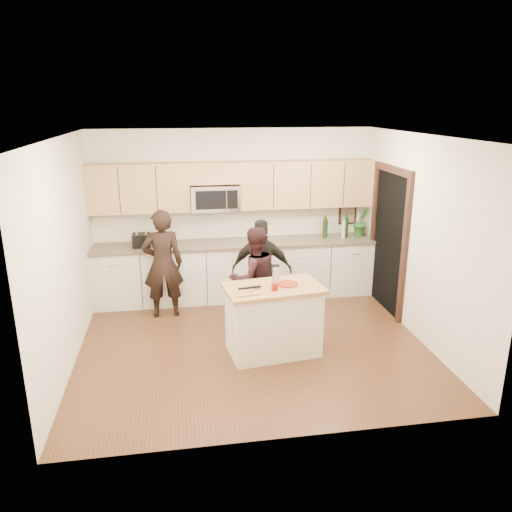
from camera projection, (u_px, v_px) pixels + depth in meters
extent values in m
plane|color=#54331C|center=(252.00, 343.00, 6.67)|extent=(4.50, 4.50, 0.00)
cube|color=silver|center=(233.00, 213.00, 8.16)|extent=(4.50, 0.02, 2.70)
cube|color=silver|center=(287.00, 308.00, 4.38)|extent=(4.50, 0.02, 2.70)
cube|color=silver|center=(65.00, 255.00, 5.92)|extent=(0.02, 4.00, 2.70)
cube|color=silver|center=(419.00, 239.00, 6.62)|extent=(0.02, 4.00, 2.70)
cube|color=white|center=(252.00, 136.00, 5.87)|extent=(4.50, 4.00, 0.02)
cube|color=beige|center=(236.00, 271.00, 8.13)|extent=(4.50, 0.62, 0.90)
cube|color=brown|center=(236.00, 243.00, 7.98)|extent=(4.50, 0.66, 0.04)
cube|color=tan|center=(139.00, 188.00, 7.63)|extent=(1.55, 0.33, 0.75)
cube|color=tan|center=(306.00, 184.00, 8.04)|extent=(2.17, 0.33, 0.75)
cube|color=tan|center=(214.00, 173.00, 7.75)|extent=(0.78, 0.33, 0.33)
cube|color=silver|center=(215.00, 198.00, 7.83)|extent=(0.76, 0.40, 0.40)
cube|color=black|center=(211.00, 200.00, 7.63)|extent=(0.47, 0.01, 0.29)
cube|color=black|center=(232.00, 199.00, 7.68)|extent=(0.17, 0.01, 0.29)
cube|color=black|center=(389.00, 242.00, 7.55)|extent=(0.02, 1.05, 2.10)
cube|color=black|center=(404.00, 253.00, 7.01)|extent=(0.06, 0.10, 2.10)
cube|color=black|center=(373.00, 233.00, 8.09)|extent=(0.06, 0.10, 2.10)
cube|color=black|center=(394.00, 170.00, 7.22)|extent=(0.06, 1.25, 0.10)
cube|color=black|center=(348.00, 213.00, 8.46)|extent=(0.30, 0.03, 0.38)
cube|color=tan|center=(348.00, 213.00, 8.45)|extent=(0.24, 0.00, 0.32)
cube|color=white|center=(177.00, 265.00, 7.61)|extent=(0.34, 0.01, 0.48)
cube|color=white|center=(176.00, 245.00, 7.82)|extent=(0.34, 0.60, 0.01)
cube|color=beige|center=(273.00, 322.00, 6.31)|extent=(1.18, 0.78, 0.85)
cube|color=#B2804A|center=(274.00, 288.00, 6.18)|extent=(1.28, 0.85, 0.05)
cylinder|color=maroon|center=(288.00, 284.00, 6.23)|extent=(0.26, 0.26, 0.02)
cube|color=silver|center=(275.00, 275.00, 6.20)|extent=(0.08, 0.06, 0.23)
cube|color=black|center=(276.00, 266.00, 6.17)|extent=(0.09, 0.07, 0.02)
cylinder|color=maroon|center=(274.00, 287.00, 6.03)|extent=(0.08, 0.08, 0.09)
cube|color=#B2804A|center=(245.00, 294.00, 5.92)|extent=(0.30, 0.20, 0.02)
cube|color=black|center=(250.00, 288.00, 6.06)|extent=(0.29, 0.07, 0.02)
cube|color=silver|center=(246.00, 292.00, 5.94)|extent=(0.21, 0.05, 0.01)
cube|color=black|center=(142.00, 240.00, 7.71)|extent=(0.27, 0.24, 0.20)
cube|color=silver|center=(137.00, 234.00, 7.67)|extent=(0.03, 0.17, 0.00)
cube|color=silver|center=(146.00, 234.00, 7.69)|extent=(0.03, 0.17, 0.00)
cylinder|color=black|center=(326.00, 227.00, 8.22)|extent=(0.07, 0.07, 0.34)
cylinder|color=#381F0A|center=(325.00, 226.00, 8.23)|extent=(0.07, 0.07, 0.37)
cylinder|color=#B5AA8E|center=(344.00, 228.00, 8.17)|extent=(0.06, 0.06, 0.35)
cylinder|color=black|center=(346.00, 226.00, 8.22)|extent=(0.07, 0.07, 0.39)
cylinder|color=#B5AA8E|center=(358.00, 224.00, 8.39)|extent=(0.08, 0.08, 0.38)
imported|color=#2C6A2A|center=(361.00, 222.00, 8.26)|extent=(0.31, 0.27, 0.50)
imported|color=black|center=(163.00, 264.00, 7.32)|extent=(0.62, 0.43, 1.63)
imported|color=black|center=(254.00, 278.00, 6.94)|extent=(0.83, 0.72, 1.47)
imported|color=black|center=(262.00, 270.00, 7.24)|extent=(0.94, 0.58, 1.50)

